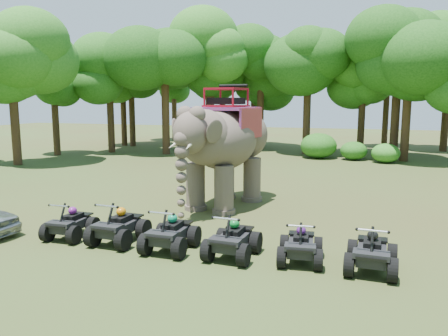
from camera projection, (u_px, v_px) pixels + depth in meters
The scene contains 27 objects.
ground at pixel (212, 231), 14.20m from camera, with size 110.00×110.00×0.00m, color #47381E.
elephant at pixel (225, 146), 17.36m from camera, with size 2.52×5.73×4.81m, color brown, non-canonical shape.
atv_0 at pixel (70, 219), 13.45m from camera, with size 1.14×1.57×1.16m, color black, non-canonical shape.
atv_1 at pixel (119, 222), 12.96m from camera, with size 1.27×1.74×1.29m, color black, non-canonical shape.
atv_2 at pixel (170, 229), 12.28m from camera, with size 1.24×1.70×1.26m, color black, non-canonical shape.
atv_3 at pixel (233, 235), 11.77m from camera, with size 1.23×1.68×1.25m, color black, non-canonical shape.
atv_4 at pixel (301, 241), 11.41m from camera, with size 1.13×1.55×1.15m, color black, non-canonical shape.
atv_5 at pixel (372, 247), 10.78m from camera, with size 1.22×1.67×1.24m, color black, non-canonical shape.
tree_0 at pixel (307, 93), 34.13m from camera, with size 6.64×6.64×9.48m, color #195114, non-canonical shape.
tree_1 at pixel (362, 104), 34.23m from camera, with size 5.49×5.49×7.84m, color #195114, non-canonical shape.
tree_2 at pixel (408, 93), 29.82m from camera, with size 6.56×6.56×9.38m, color #195114, non-canonical shape.
tree_27 at pixel (13, 99), 28.12m from camera, with size 5.96×5.96×8.52m, color #195114, non-canonical shape.
tree_28 at pixel (55, 110), 33.30m from camera, with size 4.86×4.86×6.95m, color #195114, non-canonical shape.
tree_29 at pixel (110, 101), 35.17m from camera, with size 5.84×5.84×8.34m, color #195114, non-canonical shape.
tree_30 at pixel (165, 90), 33.83m from camera, with size 6.99×6.99×9.99m, color #195114, non-canonical shape.
tree_31 at pixel (211, 97), 37.14m from camera, with size 6.22×6.22×8.88m, color #195114, non-canonical shape.
tree_32 at pixel (261, 96), 37.48m from camera, with size 6.45×6.45×9.22m, color #195114, non-canonical shape.
tree_33 at pixel (222, 100), 41.06m from camera, with size 5.97×5.97×8.53m, color #195114, non-canonical shape.
tree_35 at pixel (174, 104), 46.18m from camera, with size 5.32×5.32×7.60m, color #195114, non-canonical shape.
tree_36 at pixel (386, 106), 39.51m from camera, with size 5.14×5.14×7.34m, color #195114, non-canonical shape.
tree_37 at pixel (447, 93), 35.68m from camera, with size 6.71×6.71×9.59m, color #195114, non-canonical shape.
tree_38 at pixel (132, 102), 39.93m from camera, with size 5.63×5.63×8.04m, color #195114, non-canonical shape.
tree_39 at pixel (254, 101), 39.69m from camera, with size 5.83×5.83×8.33m, color #195114, non-canonical shape.
tree_41 at pixel (209, 90), 36.06m from camera, with size 7.11×7.11×10.15m, color #195114, non-canonical shape.
tree_42 at pixel (260, 105), 39.90m from camera, with size 5.31×5.31×7.59m, color #195114, non-canonical shape.
tree_43 at pixel (397, 89), 31.07m from camera, with size 7.00×7.00×10.00m, color #195114, non-canonical shape.
tree_44 at pixel (123, 106), 40.59m from camera, with size 5.12×5.12×7.32m, color #195114, non-canonical shape.
Camera 1 is at (4.66, -12.91, 4.21)m, focal length 35.00 mm.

